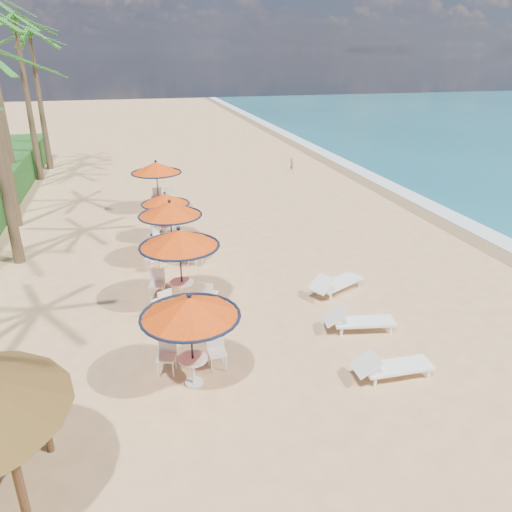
{
  "coord_description": "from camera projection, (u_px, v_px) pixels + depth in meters",
  "views": [
    {
      "loc": [
        -6.12,
        -10.8,
        7.7
      ],
      "look_at": [
        -2.2,
        4.42,
        1.2
      ],
      "focal_mm": 35.0,
      "sensor_mm": 36.0,
      "label": 1
    }
  ],
  "objects": [
    {
      "name": "station_2",
      "position": [
        170.0,
        217.0,
        18.87
      ],
      "size": [
        2.43,
        2.43,
        2.54
      ],
      "color": "black",
      "rests_on": "ground"
    },
    {
      "name": "lounger_far",
      "position": [
        335.0,
        283.0,
        16.97
      ],
      "size": [
        2.25,
        1.6,
        0.78
      ],
      "rotation": [
        0.0,
        0.0,
        0.47
      ],
      "color": "white",
      "rests_on": "ground"
    },
    {
      "name": "person",
      "position": [
        292.0,
        164.0,
        34.47
      ],
      "size": [
        0.3,
        0.37,
        0.87
      ],
      "primitive_type": "imported",
      "rotation": [
        0.0,
        0.0,
        1.91
      ],
      "color": "#9A624E",
      "rests_on": "ground"
    },
    {
      "name": "wetsand_band",
      "position": [
        433.0,
        217.0,
        24.91
      ],
      "size": [
        1.4,
        140.0,
        0.02
      ],
      "primitive_type": "cube",
      "color": "olive",
      "rests_on": "ground"
    },
    {
      "name": "foam_strip",
      "position": [
        449.0,
        215.0,
        25.12
      ],
      "size": [
        1.2,
        140.0,
        0.04
      ],
      "primitive_type": "cube",
      "color": "white",
      "rests_on": "ground"
    },
    {
      "name": "station_3",
      "position": [
        164.0,
        205.0,
        21.3
      ],
      "size": [
        2.07,
        2.12,
        2.16
      ],
      "color": "black",
      "rests_on": "ground"
    },
    {
      "name": "lounger_near",
      "position": [
        390.0,
        366.0,
        12.55
      ],
      "size": [
        2.09,
        0.68,
        0.74
      ],
      "rotation": [
        0.0,
        0.0,
        -0.02
      ],
      "color": "white",
      "rests_on": "ground"
    },
    {
      "name": "palm_6",
      "position": [
        16.0,
        29.0,
        28.77
      ],
      "size": [
        5.0,
        5.0,
        9.66
      ],
      "color": "brown",
      "rests_on": "ground"
    },
    {
      "name": "station_0",
      "position": [
        190.0,
        314.0,
        11.79
      ],
      "size": [
        2.41,
        2.41,
        2.52
      ],
      "color": "black",
      "rests_on": "ground"
    },
    {
      "name": "lounger_mid",
      "position": [
        357.0,
        320.0,
        14.67
      ],
      "size": [
        2.16,
        1.01,
        0.75
      ],
      "rotation": [
        0.0,
        0.0,
        -0.18
      ],
      "color": "white",
      "rests_on": "ground"
    },
    {
      "name": "ground",
      "position": [
        371.0,
        346.0,
        14.02
      ],
      "size": [
        160.0,
        160.0,
        0.0
      ],
      "primitive_type": "plane",
      "color": "tan",
      "rests_on": "ground"
    },
    {
      "name": "palm_7",
      "position": [
        31.0,
        42.0,
        31.96
      ],
      "size": [
        5.0,
        5.0,
        8.95
      ],
      "color": "brown",
      "rests_on": "ground"
    },
    {
      "name": "station_4",
      "position": [
        158.0,
        174.0,
        25.13
      ],
      "size": [
        2.54,
        2.54,
        2.65
      ],
      "color": "black",
      "rests_on": "ground"
    },
    {
      "name": "station_1",
      "position": [
        179.0,
        248.0,
        15.62
      ],
      "size": [
        2.56,
        2.56,
        2.67
      ],
      "color": "black",
      "rests_on": "ground"
    }
  ]
}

